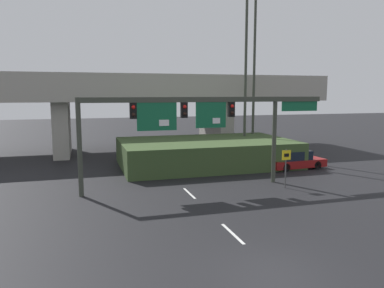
# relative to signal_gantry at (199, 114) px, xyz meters

# --- Properties ---
(ground_plane) EXTENTS (160.00, 160.00, 0.00)m
(ground_plane) POSITION_rel_signal_gantry_xyz_m (-0.96, -11.45, -4.63)
(ground_plane) COLOR black
(lane_markings) EXTENTS (0.14, 35.94, 0.01)m
(lane_markings) POSITION_rel_signal_gantry_xyz_m (-0.96, 2.21, -4.63)
(lane_markings) COLOR silver
(lane_markings) RESTS_ON ground
(signal_gantry) EXTENTS (15.78, 0.44, 5.71)m
(signal_gantry) POSITION_rel_signal_gantry_xyz_m (0.00, 0.00, 0.00)
(signal_gantry) COLOR #383D33
(signal_gantry) RESTS_ON ground
(speed_limit_sign) EXTENTS (0.60, 0.11, 2.46)m
(speed_limit_sign) POSITION_rel_signal_gantry_xyz_m (5.20, -1.63, -3.03)
(speed_limit_sign) COLOR #4C4C4C
(speed_limit_sign) RESTS_ON ground
(highway_light_pole_near) EXTENTS (0.70, 0.36, 15.01)m
(highway_light_pole_near) POSITION_rel_signal_gantry_xyz_m (8.63, 10.33, 3.25)
(highway_light_pole_near) COLOR #383D33
(highway_light_pole_near) RESTS_ON ground
(highway_light_pole_far) EXTENTS (0.70, 0.36, 14.84)m
(highway_light_pole_far) POSITION_rel_signal_gantry_xyz_m (7.12, 8.90, 3.16)
(highway_light_pole_far) COLOR #383D33
(highway_light_pole_far) RESTS_ON ground
(overpass_bridge) EXTENTS (37.09, 9.00, 7.68)m
(overpass_bridge) POSITION_rel_signal_gantry_xyz_m (-0.96, 16.03, 0.83)
(overpass_bridge) COLOR #A39E93
(overpass_bridge) RESTS_ON ground
(grass_embankment) EXTENTS (13.94, 8.41, 2.09)m
(grass_embankment) POSITION_rel_signal_gantry_xyz_m (2.81, 7.00, -3.59)
(grass_embankment) COLOR #384C28
(grass_embankment) RESTS_ON ground
(parked_sedan_near_right) EXTENTS (4.76, 2.17, 1.45)m
(parked_sedan_near_right) POSITION_rel_signal_gantry_xyz_m (9.11, 3.61, -3.96)
(parked_sedan_near_right) COLOR maroon
(parked_sedan_near_right) RESTS_ON ground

